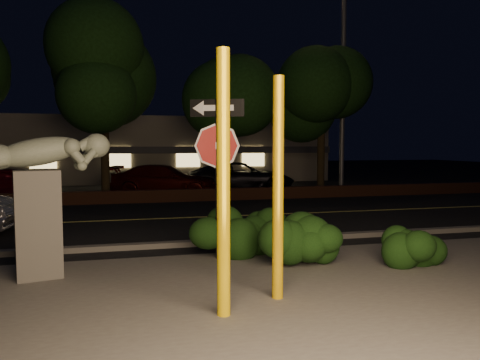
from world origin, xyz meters
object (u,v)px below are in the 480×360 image
yellow_pole_left (223,185)px  signpost (217,146)px  streetlight (338,52)px  parked_car_red (13,181)px  sculpture (39,189)px  parked_car_dark (241,177)px  parked_car_darkred (164,180)px  yellow_pole_right (278,189)px

yellow_pole_left → signpost: bearing=80.0°
streetlight → parked_car_red: 16.11m
sculpture → parked_car_red: sculpture is taller
parked_car_dark → parked_car_darkred: bearing=109.0°
yellow_pole_left → signpost: (0.55, 3.10, 0.50)m
signpost → parked_car_red: size_ratio=0.82×
streetlight → parked_car_dark: 7.54m
yellow_pole_right → signpost: (-0.38, 2.61, 0.63)m
yellow_pole_right → parked_car_red: (-6.97, 16.21, -0.99)m
parked_car_red → parked_car_dark: bearing=-89.3°
parked_car_darkred → signpost: bearing=-163.8°
signpost → sculpture: 3.34m
signpost → sculpture: (-3.23, -0.46, -0.73)m
parked_car_darkred → parked_car_dark: (3.84, 0.92, 0.02)m
yellow_pole_right → sculpture: size_ratio=1.32×
sculpture → parked_car_darkred: size_ratio=0.52×
yellow_pole_right → parked_car_darkred: (-0.35, 14.84, -0.96)m
signpost → yellow_pole_right: bearing=-58.8°
parked_car_darkred → yellow_pole_left: bearing=-165.8°
sculpture → parked_car_dark: 15.38m
streetlight → sculpture: bearing=-109.5°
signpost → sculpture: signpost is taller
parked_car_darkred → parked_car_red: bearing=94.7°
signpost → parked_car_dark: bearing=96.3°
sculpture → streetlight: streetlight is taller
yellow_pole_right → streetlight: (7.84, 14.23, 5.03)m
yellow_pole_right → parked_car_red: bearing=113.3°
yellow_pole_left → sculpture: 3.77m
yellow_pole_left → parked_car_darkred: bearing=87.8°
streetlight → parked_car_dark: streetlight is taller
yellow_pole_right → parked_car_darkred: size_ratio=0.69×
parked_car_red → parked_car_dark: size_ratio=0.75×
signpost → streetlight: bearing=77.5°
parked_car_red → signpost: bearing=-151.0°
parked_car_dark → yellow_pole_right: bearing=173.0°
signpost → parked_car_red: 15.19m
yellow_pole_right → parked_car_dark: 16.17m
yellow_pole_left → signpost: size_ratio=1.11×
sculpture → parked_car_red: (-3.36, 14.06, -0.88)m
streetlight → parked_car_red: size_ratio=2.88×
yellow_pole_right → streetlight: streetlight is taller
yellow_pole_right → sculpture: yellow_pole_right is taller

